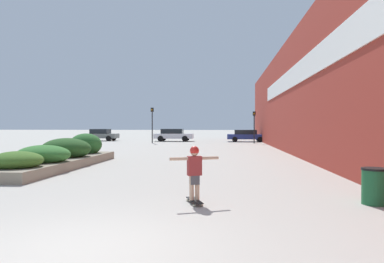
# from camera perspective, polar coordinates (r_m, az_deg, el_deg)

# --- Properties ---
(ground_plane) EXTENTS (300.00, 300.00, 0.00)m
(ground_plane) POSITION_cam_1_polar(r_m,az_deg,el_deg) (5.45, -18.86, -18.52)
(ground_plane) COLOR #ADA89E
(building_wall_right) EXTENTS (0.67, 49.49, 7.61)m
(building_wall_right) POSITION_cam_1_polar(r_m,az_deg,el_deg) (23.54, 16.43, 5.78)
(building_wall_right) COLOR maroon
(building_wall_right) RESTS_ON ground_plane
(planter_box) EXTENTS (2.30, 8.67, 1.42)m
(planter_box) POSITION_cam_1_polar(r_m,az_deg,el_deg) (16.17, -21.11, -3.64)
(planter_box) COLOR gray
(planter_box) RESTS_ON ground_plane
(skateboard) EXTENTS (0.48, 0.81, 0.09)m
(skateboard) POSITION_cam_1_polar(r_m,az_deg,el_deg) (8.11, 0.41, -11.46)
(skateboard) COLOR black
(skateboard) RESTS_ON ground_plane
(skateboarder) EXTENTS (1.12, 0.50, 1.26)m
(skateboarder) POSITION_cam_1_polar(r_m,az_deg,el_deg) (7.98, 0.41, -5.99)
(skateboarder) COLOR tan
(skateboarder) RESTS_ON skateboard
(trash_bin) EXTENTS (0.57, 0.57, 0.84)m
(trash_bin) POSITION_cam_1_polar(r_m,az_deg,el_deg) (9.01, 28.11, -8.03)
(trash_bin) COLOR #1E5B33
(trash_bin) RESTS_ON ground_plane
(car_leftmost) EXTENTS (4.52, 2.00, 1.36)m
(car_leftmost) POSITION_cam_1_polar(r_m,az_deg,el_deg) (39.79, 9.06, -0.65)
(car_leftmost) COLOR navy
(car_leftmost) RESTS_ON ground_plane
(car_center_left) EXTENTS (3.87, 2.05, 1.44)m
(car_center_left) POSITION_cam_1_polar(r_m,az_deg,el_deg) (43.23, -14.88, -0.50)
(car_center_left) COLOR slate
(car_center_left) RESTS_ON ground_plane
(car_center_right) EXTENTS (4.58, 2.03, 1.44)m
(car_center_right) POSITION_cam_1_polar(r_m,az_deg,el_deg) (45.55, 22.65, -0.44)
(car_center_right) COLOR silver
(car_center_right) RESTS_ON ground_plane
(car_rightmost) EXTENTS (4.58, 1.97, 1.47)m
(car_rightmost) POSITION_cam_1_polar(r_m,az_deg,el_deg) (40.44, -3.13, -0.53)
(car_rightmost) COLOR silver
(car_rightmost) RESTS_ON ground_plane
(traffic_light_left) EXTENTS (0.28, 0.30, 3.74)m
(traffic_light_left) POSITION_cam_1_polar(r_m,az_deg,el_deg) (36.22, -6.66, 2.06)
(traffic_light_left) COLOR black
(traffic_light_left) RESTS_ON ground_plane
(traffic_light_right) EXTENTS (0.28, 0.30, 3.32)m
(traffic_light_right) POSITION_cam_1_polar(r_m,az_deg,el_deg) (35.99, 10.32, 1.65)
(traffic_light_right) COLOR black
(traffic_light_right) RESTS_ON ground_plane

